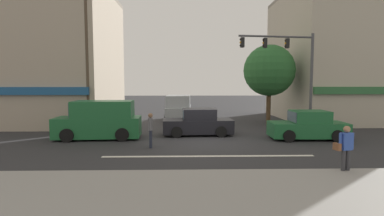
# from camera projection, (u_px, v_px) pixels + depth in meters

# --- Properties ---
(ground_plane) EXTENTS (120.00, 120.00, 0.00)m
(ground_plane) POSITION_uv_depth(u_px,v_px,m) (203.00, 140.00, 16.15)
(ground_plane) COLOR #2B2B2D
(lane_marking_stripe) EXTENTS (9.00, 0.24, 0.01)m
(lane_marking_stripe) POSITION_uv_depth(u_px,v_px,m) (208.00, 156.00, 12.67)
(lane_marking_stripe) COLOR silver
(lane_marking_stripe) RESTS_ON ground
(sidewalk_curb) EXTENTS (40.00, 5.00, 0.16)m
(sidewalk_curb) POSITION_uv_depth(u_px,v_px,m) (224.00, 200.00, 7.68)
(sidewalk_curb) COLOR gray
(sidewalk_curb) RESTS_ON ground
(building_left_block) EXTENTS (12.93, 9.71, 10.21)m
(building_left_block) POSITION_uv_depth(u_px,v_px,m) (29.00, 57.00, 23.41)
(building_left_block) COLOR tan
(building_left_block) RESTS_ON ground
(building_right_corner) EXTENTS (10.07, 10.95, 10.85)m
(building_right_corner) POSITION_uv_depth(u_px,v_px,m) (343.00, 56.00, 25.49)
(building_right_corner) COLOR #B7AD99
(building_right_corner) RESTS_ON ground
(street_tree) EXTENTS (3.79, 3.79, 5.93)m
(street_tree) POSITION_uv_depth(u_px,v_px,m) (269.00, 71.00, 22.15)
(street_tree) COLOR #4C3823
(street_tree) RESTS_ON ground
(utility_pole_near_left) EXTENTS (1.40, 0.22, 8.82)m
(utility_pole_near_left) POSITION_uv_depth(u_px,v_px,m) (87.00, 60.00, 18.94)
(utility_pole_near_left) COLOR brown
(utility_pole_near_left) RESTS_ON ground
(traffic_light_mast) EXTENTS (4.86, 0.77, 6.20)m
(traffic_light_mast) POSITION_uv_depth(u_px,v_px,m) (292.00, 64.00, 18.66)
(traffic_light_mast) COLOR #47474C
(traffic_light_mast) RESTS_ON ground
(sedan_approaching_near) EXTENTS (4.14, 1.96, 1.58)m
(sedan_approaching_near) POSITION_uv_depth(u_px,v_px,m) (308.00, 126.00, 16.50)
(sedan_approaching_near) COLOR #1E6033
(sedan_approaching_near) RESTS_ON ground
(van_crossing_leftbound) EXTENTS (4.70, 2.24, 2.11)m
(van_crossing_leftbound) POSITION_uv_depth(u_px,v_px,m) (100.00, 121.00, 16.63)
(van_crossing_leftbound) COLOR #1E6033
(van_crossing_leftbound) RESTS_ON ground
(van_crossing_center) EXTENTS (2.18, 4.67, 2.11)m
(van_crossing_center) POSITION_uv_depth(u_px,v_px,m) (179.00, 109.00, 24.38)
(van_crossing_center) COLOR #999EA3
(van_crossing_center) RESTS_ON ground
(sedan_parked_curbside) EXTENTS (4.18, 2.04, 1.58)m
(sedan_parked_curbside) POSITION_uv_depth(u_px,v_px,m) (198.00, 123.00, 17.84)
(sedan_parked_curbside) COLOR black
(sedan_parked_curbside) RESTS_ON ground
(pedestrian_foreground_with_bag) EXTENTS (0.69, 0.33, 1.67)m
(pedestrian_foreground_with_bag) POSITION_uv_depth(u_px,v_px,m) (345.00, 147.00, 9.99)
(pedestrian_foreground_with_bag) COLOR #333338
(pedestrian_foreground_with_bag) RESTS_ON ground
(pedestrian_mid_crossing) EXTENTS (0.25, 0.57, 1.67)m
(pedestrian_mid_crossing) POSITION_uv_depth(u_px,v_px,m) (151.00, 128.00, 14.26)
(pedestrian_mid_crossing) COLOR #232838
(pedestrian_mid_crossing) RESTS_ON ground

